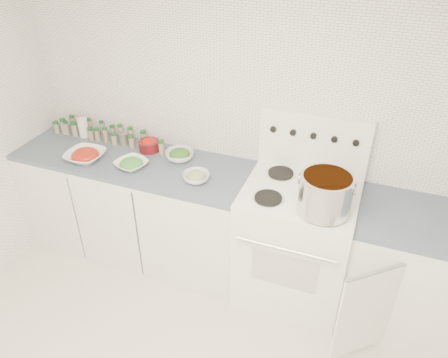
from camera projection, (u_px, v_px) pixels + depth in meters
The scene contains 13 objects.
room_walls at pixel (137, 196), 1.78m from camera, with size 3.54×3.04×2.52m.
counter_left at pixel (138, 206), 3.56m from camera, with size 1.85×0.62×0.90m.
stove at pixel (295, 240), 3.14m from camera, with size 0.76×0.70×1.36m.
counter_right at pixel (415, 274), 2.93m from camera, with size 0.89×0.89×0.90m.
stock_pot at pixel (326, 192), 2.63m from camera, with size 0.34×0.32×0.25m.
bowl_tomato at pixel (85, 155), 3.28m from camera, with size 0.28×0.28×0.09m.
bowl_snowpea at pixel (131, 164), 3.19m from camera, with size 0.28×0.28×0.08m.
bowl_broccoli at pixel (180, 155), 3.28m from camera, with size 0.26×0.26×0.09m.
bowl_zucchini at pixel (196, 177), 3.04m from camera, with size 0.22×0.22×0.08m.
bowl_pepper at pixel (149, 145), 3.40m from camera, with size 0.16×0.16×0.10m.
salt_canister at pixel (83, 128), 3.58m from camera, with size 0.08×0.08×0.16m, color white.
tin_can at pixel (123, 139), 3.49m from camera, with size 0.07×0.07×0.09m, color gray.
spice_cluster at pixel (100, 132), 3.56m from camera, with size 1.03×0.16×0.14m.
Camera 1 is at (0.84, -1.23, 2.59)m, focal length 35.00 mm.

